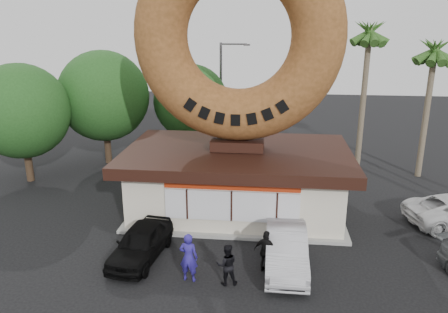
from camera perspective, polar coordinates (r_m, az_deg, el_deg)
ground at (r=17.60m, az=0.04°, el=-14.97°), size 90.00×90.00×0.00m
donut_shop at (r=22.20m, az=1.73°, el=-2.84°), size 11.20×7.20×3.80m
giant_donut at (r=20.88m, az=1.91°, el=15.40°), size 9.83×2.51×9.83m
tree_west at (r=30.32m, az=-15.44°, el=7.62°), size 6.00×6.00×7.65m
tree_mid at (r=30.81m, az=-4.35°, el=7.15°), size 5.20×5.20×6.63m
tree_far at (r=28.39m, az=-24.94°, el=5.37°), size 5.60×5.60×7.14m
palm_near at (r=29.42m, az=18.43°, el=14.50°), size 2.60×2.60×9.75m
palm_far at (r=28.94m, az=25.78°, el=11.81°), size 2.60×2.60×8.75m
street_lamp at (r=31.39m, az=-0.14°, el=8.24°), size 2.11×0.20×8.00m
person_left at (r=16.75m, az=-4.64°, el=-12.99°), size 0.75×0.53×1.93m
person_center at (r=16.56m, az=0.37°, el=-13.94°), size 0.89×0.76×1.61m
person_right at (r=17.34m, az=5.54°, el=-12.27°), size 1.10×0.77×1.73m
car_black at (r=18.56m, az=-10.81°, el=-10.98°), size 2.16×4.29×1.40m
car_silver at (r=17.87m, az=8.12°, el=-11.81°), size 1.63×4.61×1.52m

